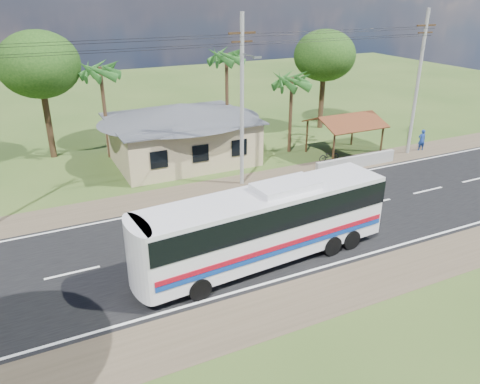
{
  "coord_description": "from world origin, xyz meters",
  "views": [
    {
      "loc": [
        -10.01,
        -20.12,
        12.17
      ],
      "look_at": [
        0.2,
        1.0,
        2.02
      ],
      "focal_mm": 35.0,
      "sensor_mm": 36.0,
      "label": 1
    }
  ],
  "objects_px": {
    "person": "(422,140)",
    "motorcycle": "(329,156)",
    "coach_bus": "(267,220)",
    "waiting_shed": "(345,121)"
  },
  "relations": [
    {
      "from": "waiting_shed",
      "to": "person",
      "type": "bearing_deg",
      "value": -16.57
    },
    {
      "from": "person",
      "to": "motorcycle",
      "type": "bearing_deg",
      "value": 6.85
    },
    {
      "from": "coach_bus",
      "to": "person",
      "type": "height_order",
      "value": "coach_bus"
    },
    {
      "from": "coach_bus",
      "to": "motorcycle",
      "type": "bearing_deg",
      "value": 38.51
    },
    {
      "from": "coach_bus",
      "to": "motorcycle",
      "type": "relative_size",
      "value": 7.22
    },
    {
      "from": "coach_bus",
      "to": "person",
      "type": "relative_size",
      "value": 7.22
    },
    {
      "from": "coach_bus",
      "to": "motorcycle",
      "type": "xyz_separation_m",
      "value": [
        11.31,
        10.53,
        -1.76
      ]
    },
    {
      "from": "motorcycle",
      "to": "person",
      "type": "bearing_deg",
      "value": -95.72
    },
    {
      "from": "waiting_shed",
      "to": "coach_bus",
      "type": "xyz_separation_m",
      "value": [
        -13.3,
        -11.44,
        -0.5
      ]
    },
    {
      "from": "coach_bus",
      "to": "motorcycle",
      "type": "height_order",
      "value": "coach_bus"
    }
  ]
}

